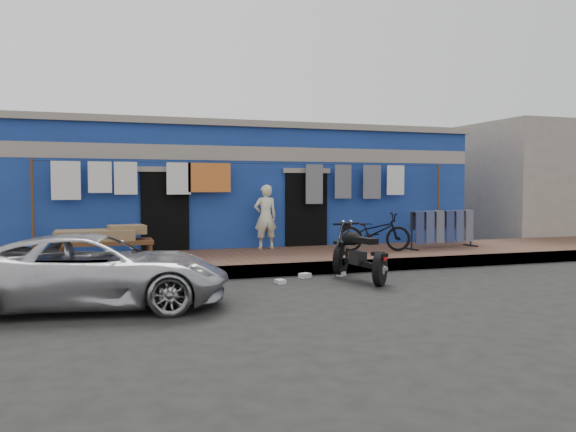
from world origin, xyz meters
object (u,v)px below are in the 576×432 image
(car, at_px, (95,270))
(motorcycle, at_px, (359,252))
(seated_person, at_px, (265,217))
(jeans_rack, at_px, (442,229))
(charpoy, at_px, (106,243))
(bicycle, at_px, (374,228))

(car, xyz_separation_m, motorcycle, (4.64, 0.93, -0.03))
(car, relative_size, motorcycle, 2.32)
(seated_person, bearing_deg, car, 48.95)
(motorcycle, relative_size, jeans_rack, 0.84)
(car, relative_size, charpoy, 1.99)
(jeans_rack, bearing_deg, charpoy, 177.56)
(car, distance_m, seated_person, 5.89)
(motorcycle, bearing_deg, charpoy, 140.35)
(seated_person, height_order, bicycle, seated_person)
(bicycle, height_order, motorcycle, bicycle)
(seated_person, xyz_separation_m, bicycle, (2.25, -1.28, -0.23))
(seated_person, height_order, charpoy, seated_person)
(bicycle, relative_size, charpoy, 0.85)
(jeans_rack, bearing_deg, motorcycle, -144.91)
(bicycle, relative_size, jeans_rack, 0.84)
(charpoy, bearing_deg, motorcycle, -30.96)
(jeans_rack, bearing_deg, seated_person, 164.28)
(jeans_rack, bearing_deg, car, -157.66)
(charpoy, height_order, jeans_rack, jeans_rack)
(seated_person, distance_m, bicycle, 2.60)
(car, distance_m, bicycle, 6.86)
(seated_person, relative_size, motorcycle, 0.91)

